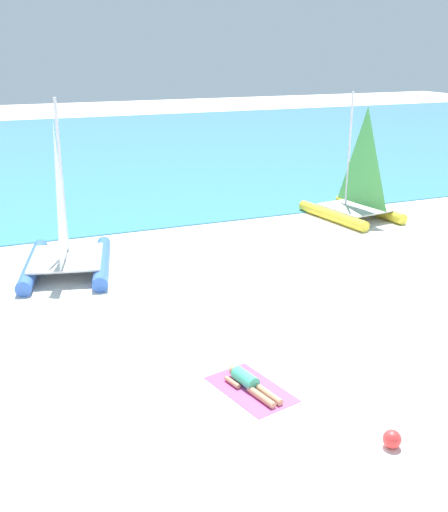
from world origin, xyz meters
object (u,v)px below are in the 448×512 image
Objects in this scene: towel_left at (251,389)px; beach_ball at (392,439)px; sailboat_blue at (66,248)px; sunbather_left at (249,382)px; sailboat_yellow at (354,200)px.

towel_left is 3.08m from beach_ball.
towel_left is at bearing -60.71° from sailboat_blue.
sailboat_yellow is at bearing 34.83° from sunbather_left.
sailboat_blue reaches higher than sunbather_left.
sailboat_yellow is at bearing 48.03° from towel_left.
beach_ball is at bearing -129.24° from sailboat_yellow.
sailboat_yellow is at bearing 58.94° from beach_ball.
towel_left is 5.66× the size of beach_ball.
sailboat_yellow is 2.65× the size of towel_left.
sailboat_yellow reaches higher than beach_ball.
beach_ball is at bearing -74.25° from sunbather_left.
sunbather_left is 4.64× the size of beach_ball.
towel_left is 1.22× the size of sunbather_left.
sunbather_left is at bearing -140.37° from sailboat_yellow.
sailboat_blue reaches higher than towel_left.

